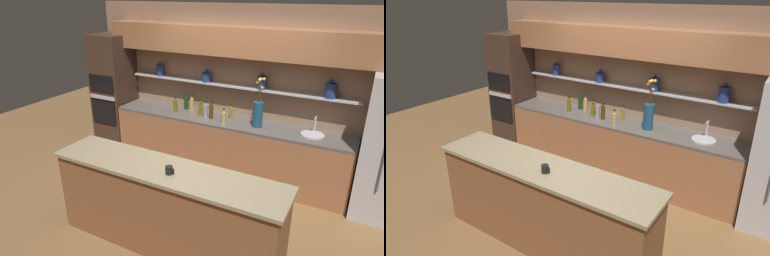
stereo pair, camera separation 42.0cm
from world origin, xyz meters
The scene contains 17 objects.
ground_plane centered at (0.00, 0.00, 0.00)m, with size 12.00×12.00×0.00m, color brown.
back_wall_unit centered at (0.00, 1.53, 1.55)m, with size 5.20×0.44×2.60m.
back_counter_unit centered at (-0.10, 1.24, 0.46)m, with size 3.74×0.62×0.92m.
island_counter centered at (0.00, -0.67, 0.51)m, with size 2.67×0.61×1.02m.
oven_tower centered at (-2.29, 1.24, 1.04)m, with size 0.61×0.64×2.08m.
flower_vase centered at (0.40, 1.20, 1.14)m, with size 0.14×0.17×0.73m.
sink_fixture centered at (1.18, 1.25, 0.94)m, with size 0.32×0.32×0.25m.
bottle_oil_0 centered at (-0.55, 1.23, 1.00)m, with size 0.06×0.06×0.21m.
bottle_spirit_1 centered at (-0.78, 1.37, 1.03)m, with size 0.07×0.07×0.26m.
bottle_oil_2 centered at (-0.99, 1.20, 1.02)m, with size 0.07×0.07×0.26m.
bottle_spirit_3 centered at (-0.34, 1.19, 1.03)m, with size 0.07×0.07×0.27m.
bottle_spirit_4 centered at (-0.09, 1.09, 1.02)m, with size 0.07×0.07×0.23m.
bottle_spirit_5 centered at (-0.43, 1.18, 1.03)m, with size 0.06×0.06×0.27m.
bottle_oil_6 centered at (-0.07, 1.33, 1.02)m, with size 0.05×0.05×0.24m.
bottle_oil_7 centered at (-0.60, 1.33, 1.01)m, with size 0.06×0.06×0.23m.
bottle_wine_8 centered at (-0.90, 1.41, 1.03)m, with size 0.07×0.07×0.30m.
coffee_mug centered at (0.10, -0.75, 1.06)m, with size 0.10×0.08×0.09m.
Camera 1 is at (1.78, -3.34, 2.77)m, focal length 32.00 mm.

